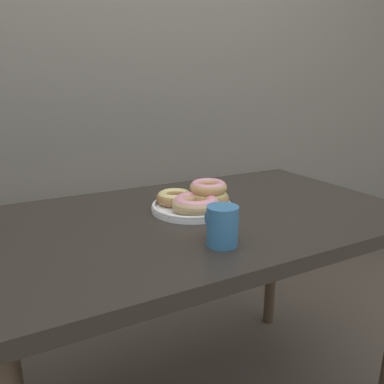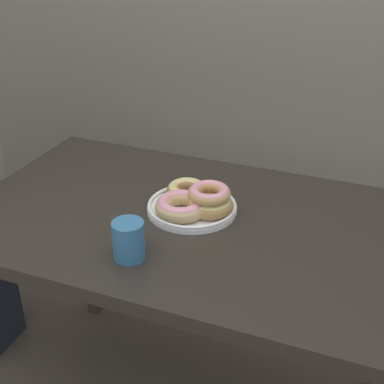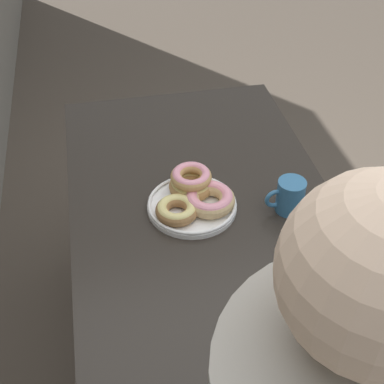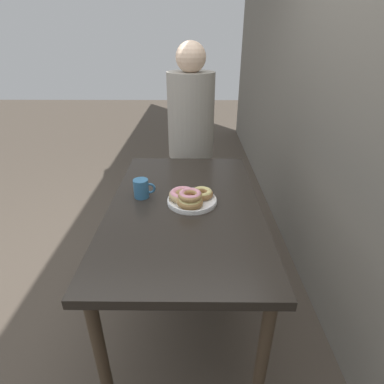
% 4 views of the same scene
% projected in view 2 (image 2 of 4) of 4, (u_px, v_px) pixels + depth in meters
% --- Properties ---
extents(dining_table, '(1.26, 0.75, 0.77)m').
position_uv_depth(dining_table, '(191.00, 242.00, 1.51)').
color(dining_table, '#28231E').
rests_on(dining_table, ground_plane).
extents(donut_plate, '(0.26, 0.25, 0.09)m').
position_uv_depth(donut_plate, '(194.00, 202.00, 1.48)').
color(donut_plate, white).
rests_on(donut_plate, dining_table).
extents(coffee_mug, '(0.08, 0.11, 0.10)m').
position_uv_depth(coffee_mug, '(129.00, 239.00, 1.28)').
color(coffee_mug, teal).
rests_on(coffee_mug, dining_table).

